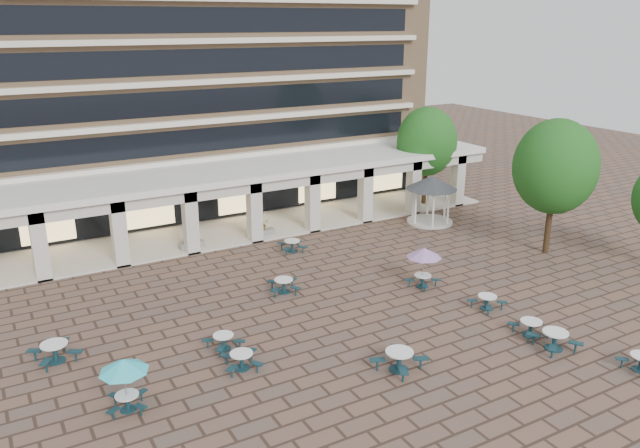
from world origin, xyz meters
The scene contains 19 objects.
ground centered at (0.00, 0.00, 0.00)m, with size 120.00×120.00×0.00m, color brown.
apartment_building centered at (0.00, 25.47, 12.60)m, with size 40.00×15.50×25.20m.
retail_arcade centered at (0.00, 14.80, 3.00)m, with size 42.00×6.60×4.40m.
picnic_table_1 centered at (0.84, -4.82, 0.52)m, with size 2.31×2.31×0.86m.
picnic_table_2 centered at (7.72, -6.75, 0.50)m, with size 2.08×2.08×0.83m.
picnic_table_4 centered at (-9.43, -2.15, 1.77)m, with size 1.80×1.80×2.08m.
picnic_table_5 centered at (-4.69, -1.55, 0.43)m, with size 1.79×1.79×0.72m.
picnic_table_7 centered at (7.76, -5.38, 0.43)m, with size 1.80×1.80×0.73m.
picnic_table_8 centered at (-11.24, 2.81, 0.50)m, with size 2.15×2.15×0.83m.
picnic_table_9 centered at (-4.74, 0.33, 0.40)m, with size 1.73×1.73×0.68m.
picnic_table_10 centered at (8.02, -2.36, 0.42)m, with size 1.70×1.70×0.70m.
picnic_table_11 centered at (6.94, 1.33, 1.86)m, with size 1.90×1.90×2.19m.
picnic_table_12 centered at (0.16, 4.35, 0.44)m, with size 1.95×1.95×0.74m.
picnic_table_13 centered at (3.31, 9.53, 0.43)m, with size 1.84×1.84×0.72m.
gazebo centered at (14.38, 9.89, 2.52)m, with size 3.59×3.59×3.34m.
tree_east_a centered at (16.80, 1.73, 5.37)m, with size 4.94×4.94×8.22m.
tree_east_c centered at (16.84, 13.66, 4.91)m, with size 4.52×4.52×7.53m.
planter_left centered at (-1.96, 12.90, 0.42)m, with size 1.50×0.60×1.15m.
planter_right centered at (2.89, 12.90, 0.50)m, with size 1.50×0.62×1.25m.
Camera 1 is at (-12.97, -22.64, 13.59)m, focal length 35.00 mm.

